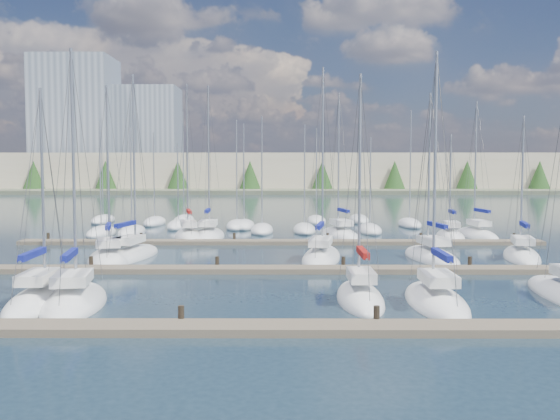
{
  "coord_description": "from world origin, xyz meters",
  "views": [
    {
      "loc": [
        0.16,
        -22.21,
        6.53
      ],
      "look_at": [
        0.0,
        14.0,
        4.0
      ],
      "focal_mm": 40.0,
      "sensor_mm": 36.0,
      "label": 1
    }
  ],
  "objects_px": {
    "sailboat_e": "(436,301)",
    "sailboat_n": "(189,236)",
    "sailboat_i": "(132,255)",
    "sailboat_p": "(340,234)",
    "sailboat_m": "(521,256)",
    "sailboat_c": "(74,301)",
    "sailboat_d": "(360,298)",
    "sailboat_k": "(321,257)",
    "sailboat_o": "(209,235)",
    "sailboat_l": "(431,257)",
    "sailboat_r": "(477,235)",
    "sailboat_b": "(41,300)",
    "sailboat_q": "(450,237)",
    "sailboat_h": "(109,259)"
  },
  "relations": [
    {
      "from": "sailboat_c",
      "to": "sailboat_e",
      "type": "relative_size",
      "value": 1.01
    },
    {
      "from": "sailboat_i",
      "to": "sailboat_p",
      "type": "bearing_deg",
      "value": 48.71
    },
    {
      "from": "sailboat_c",
      "to": "sailboat_e",
      "type": "height_order",
      "value": "sailboat_c"
    },
    {
      "from": "sailboat_d",
      "to": "sailboat_k",
      "type": "distance_m",
      "value": 13.67
    },
    {
      "from": "sailboat_c",
      "to": "sailboat_r",
      "type": "distance_m",
      "value": 40.03
    },
    {
      "from": "sailboat_r",
      "to": "sailboat_d",
      "type": "bearing_deg",
      "value": -122.8
    },
    {
      "from": "sailboat_k",
      "to": "sailboat_h",
      "type": "xyz_separation_m",
      "value": [
        -14.69,
        -0.79,
        -0.01
      ]
    },
    {
      "from": "sailboat_i",
      "to": "sailboat_o",
      "type": "xyz_separation_m",
      "value": [
        3.93,
        13.17,
        0.0
      ]
    },
    {
      "from": "sailboat_e",
      "to": "sailboat_m",
      "type": "bearing_deg",
      "value": 57.49
    },
    {
      "from": "sailboat_e",
      "to": "sailboat_h",
      "type": "xyz_separation_m",
      "value": [
        -19.24,
        13.49,
        -0.01
      ]
    },
    {
      "from": "sailboat_k",
      "to": "sailboat_i",
      "type": "distance_m",
      "value": 13.54
    },
    {
      "from": "sailboat_l",
      "to": "sailboat_i",
      "type": "xyz_separation_m",
      "value": [
        -21.28,
        0.53,
        0.01
      ]
    },
    {
      "from": "sailboat_m",
      "to": "sailboat_d",
      "type": "height_order",
      "value": "sailboat_d"
    },
    {
      "from": "sailboat_c",
      "to": "sailboat_q",
      "type": "bearing_deg",
      "value": 38.25
    },
    {
      "from": "sailboat_o",
      "to": "sailboat_e",
      "type": "bearing_deg",
      "value": -65.08
    },
    {
      "from": "sailboat_l",
      "to": "sailboat_n",
      "type": "bearing_deg",
      "value": 138.51
    },
    {
      "from": "sailboat_p",
      "to": "sailboat_i",
      "type": "bearing_deg",
      "value": -149.89
    },
    {
      "from": "sailboat_p",
      "to": "sailboat_d",
      "type": "height_order",
      "value": "sailboat_p"
    },
    {
      "from": "sailboat_b",
      "to": "sailboat_c",
      "type": "bearing_deg",
      "value": -12.13
    },
    {
      "from": "sailboat_m",
      "to": "sailboat_i",
      "type": "relative_size",
      "value": 0.79
    },
    {
      "from": "sailboat_m",
      "to": "sailboat_c",
      "type": "bearing_deg",
      "value": -137.84
    },
    {
      "from": "sailboat_m",
      "to": "sailboat_d",
      "type": "distance_m",
      "value": 19.42
    },
    {
      "from": "sailboat_c",
      "to": "sailboat_m",
      "type": "xyz_separation_m",
      "value": [
        26.84,
        14.97,
        -0.0
      ]
    },
    {
      "from": "sailboat_n",
      "to": "sailboat_m",
      "type": "height_order",
      "value": "sailboat_n"
    },
    {
      "from": "sailboat_q",
      "to": "sailboat_m",
      "type": "relative_size",
      "value": 0.93
    },
    {
      "from": "sailboat_n",
      "to": "sailboat_i",
      "type": "relative_size",
      "value": 1.07
    },
    {
      "from": "sailboat_r",
      "to": "sailboat_k",
      "type": "relative_size",
      "value": 0.94
    },
    {
      "from": "sailboat_b",
      "to": "sailboat_h",
      "type": "distance_m",
      "value": 13.34
    },
    {
      "from": "sailboat_n",
      "to": "sailboat_e",
      "type": "bearing_deg",
      "value": -72.18
    },
    {
      "from": "sailboat_h",
      "to": "sailboat_d",
      "type": "bearing_deg",
      "value": -52.59
    },
    {
      "from": "sailboat_e",
      "to": "sailboat_k",
      "type": "relative_size",
      "value": 0.89
    },
    {
      "from": "sailboat_c",
      "to": "sailboat_n",
      "type": "xyz_separation_m",
      "value": [
        1.24,
        27.53,
        0.02
      ]
    },
    {
      "from": "sailboat_b",
      "to": "sailboat_o",
      "type": "height_order",
      "value": "sailboat_o"
    },
    {
      "from": "sailboat_m",
      "to": "sailboat_e",
      "type": "bearing_deg",
      "value": -110.21
    },
    {
      "from": "sailboat_q",
      "to": "sailboat_k",
      "type": "bearing_deg",
      "value": -128.04
    },
    {
      "from": "sailboat_e",
      "to": "sailboat_d",
      "type": "distance_m",
      "value": 3.57
    },
    {
      "from": "sailboat_b",
      "to": "sailboat_i",
      "type": "distance_m",
      "value": 14.91
    },
    {
      "from": "sailboat_e",
      "to": "sailboat_n",
      "type": "height_order",
      "value": "sailboat_n"
    },
    {
      "from": "sailboat_l",
      "to": "sailboat_m",
      "type": "bearing_deg",
      "value": -4.44
    },
    {
      "from": "sailboat_e",
      "to": "sailboat_h",
      "type": "relative_size",
      "value": 0.99
    },
    {
      "from": "sailboat_l",
      "to": "sailboat_b",
      "type": "height_order",
      "value": "sailboat_l"
    },
    {
      "from": "sailboat_c",
      "to": "sailboat_q",
      "type": "distance_m",
      "value": 37.04
    },
    {
      "from": "sailboat_m",
      "to": "sailboat_k",
      "type": "xyz_separation_m",
      "value": [
        -14.27,
        -0.58,
        0.01
      ]
    },
    {
      "from": "sailboat_d",
      "to": "sailboat_h",
      "type": "relative_size",
      "value": 0.91
    },
    {
      "from": "sailboat_e",
      "to": "sailboat_i",
      "type": "xyz_separation_m",
      "value": [
        -18.06,
        15.06,
        0.01
      ]
    },
    {
      "from": "sailboat_e",
      "to": "sailboat_p",
      "type": "distance_m",
      "value": 28.91
    },
    {
      "from": "sailboat_c",
      "to": "sailboat_o",
      "type": "relative_size",
      "value": 0.87
    },
    {
      "from": "sailboat_p",
      "to": "sailboat_h",
      "type": "distance_m",
      "value": 23.17
    },
    {
      "from": "sailboat_e",
      "to": "sailboat_b",
      "type": "relative_size",
      "value": 1.15
    },
    {
      "from": "sailboat_e",
      "to": "sailboat_k",
      "type": "xyz_separation_m",
      "value": [
        -4.54,
        14.28,
        0.0
      ]
    }
  ]
}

